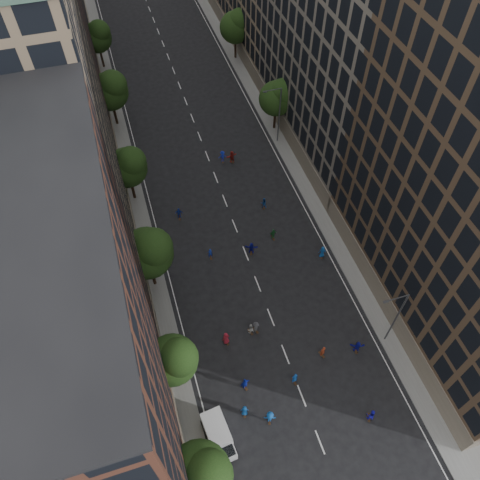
{
  "coord_description": "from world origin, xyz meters",
  "views": [
    {
      "loc": [
        -10.47,
        -4.34,
        45.4
      ],
      "look_at": [
        -0.5,
        27.68,
        2.0
      ],
      "focal_mm": 35.0,
      "sensor_mm": 36.0,
      "label": 1
    }
  ],
  "objects_px": {
    "skater_1": "(295,378)",
    "streetlamp_near": "(395,316)",
    "streetlamp_far": "(278,113)",
    "skater_0": "(245,411)",
    "skater_2": "(371,415)",
    "cargo_van": "(218,435)"
  },
  "relations": [
    {
      "from": "streetlamp_far",
      "to": "skater_0",
      "type": "bearing_deg",
      "value": -114.27
    },
    {
      "from": "streetlamp_near",
      "to": "skater_0",
      "type": "relative_size",
      "value": 5.63
    },
    {
      "from": "cargo_van",
      "to": "skater_1",
      "type": "bearing_deg",
      "value": 13.33
    },
    {
      "from": "skater_0",
      "to": "streetlamp_far",
      "type": "bearing_deg",
      "value": -100.0
    },
    {
      "from": "skater_1",
      "to": "streetlamp_near",
      "type": "bearing_deg",
      "value": -178.99
    },
    {
      "from": "skater_0",
      "to": "skater_2",
      "type": "distance_m",
      "value": 11.79
    },
    {
      "from": "streetlamp_near",
      "to": "skater_1",
      "type": "bearing_deg",
      "value": -172.22
    },
    {
      "from": "streetlamp_near",
      "to": "skater_1",
      "type": "relative_size",
      "value": 5.29
    },
    {
      "from": "streetlamp_far",
      "to": "skater_1",
      "type": "xyz_separation_m",
      "value": [
        -10.58,
        -34.45,
        -4.31
      ]
    },
    {
      "from": "streetlamp_far",
      "to": "skater_2",
      "type": "distance_m",
      "value": 40.39
    },
    {
      "from": "streetlamp_near",
      "to": "cargo_van",
      "type": "height_order",
      "value": "streetlamp_near"
    },
    {
      "from": "streetlamp_near",
      "to": "skater_0",
      "type": "distance_m",
      "value": 17.06
    },
    {
      "from": "streetlamp_near",
      "to": "streetlamp_far",
      "type": "height_order",
      "value": "same"
    },
    {
      "from": "streetlamp_near",
      "to": "skater_2",
      "type": "height_order",
      "value": "streetlamp_near"
    },
    {
      "from": "streetlamp_far",
      "to": "skater_0",
      "type": "height_order",
      "value": "streetlamp_far"
    },
    {
      "from": "streetlamp_near",
      "to": "skater_0",
      "type": "bearing_deg",
      "value": -169.64
    },
    {
      "from": "streetlamp_far",
      "to": "skater_2",
      "type": "relative_size",
      "value": 5.37
    },
    {
      "from": "skater_0",
      "to": "skater_2",
      "type": "bearing_deg",
      "value": 175.12
    },
    {
      "from": "skater_0",
      "to": "skater_2",
      "type": "xyz_separation_m",
      "value": [
        11.14,
        -3.87,
        0.04
      ]
    },
    {
      "from": "cargo_van",
      "to": "skater_1",
      "type": "height_order",
      "value": "cargo_van"
    },
    {
      "from": "streetlamp_far",
      "to": "cargo_van",
      "type": "distance_m",
      "value": 42.29
    },
    {
      "from": "streetlamp_far",
      "to": "skater_1",
      "type": "height_order",
      "value": "streetlamp_far"
    }
  ]
}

